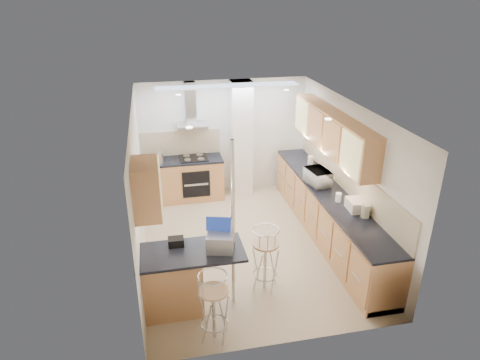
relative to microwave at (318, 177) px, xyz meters
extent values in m
plane|color=tan|center=(-1.39, -0.32, -1.06)|extent=(4.80, 4.80, 0.00)
cube|color=silver|center=(-1.39, 2.08, 0.19)|extent=(3.60, 0.04, 2.50)
cube|color=silver|center=(-1.39, -2.72, 0.19)|extent=(3.60, 0.04, 2.50)
cube|color=silver|center=(-3.19, -0.32, 0.19)|extent=(0.04, 4.80, 2.50)
cube|color=silver|center=(0.41, -0.32, 0.19)|extent=(0.04, 4.80, 2.50)
cube|color=silver|center=(-1.39, -0.32, 1.44)|extent=(3.60, 4.80, 0.02)
cube|color=tan|center=(0.24, 0.08, 0.82)|extent=(0.34, 3.00, 0.72)
cube|color=tan|center=(-3.02, -1.67, 0.82)|extent=(0.34, 0.62, 0.72)
cube|color=beige|center=(0.39, -0.32, 0.12)|extent=(0.03, 4.40, 0.56)
cube|color=beige|center=(-2.34, 2.07, 0.12)|extent=(1.70, 0.03, 0.56)
cube|color=white|center=(-1.04, 1.88, 0.19)|extent=(0.45, 0.40, 2.50)
cube|color=#BBBDC0|center=(-2.09, 1.83, 0.56)|extent=(0.62, 0.48, 0.08)
cube|color=#BBBDC0|center=(-2.09, 1.97, 1.00)|extent=(0.22, 0.20, 0.88)
cylinder|color=silver|center=(-1.92, -1.77, 0.19)|extent=(0.05, 0.05, 2.50)
cube|color=black|center=(-2.09, 1.47, -0.61)|extent=(0.58, 0.02, 0.58)
cube|color=black|center=(-2.09, 1.78, -0.14)|extent=(0.58, 0.50, 0.02)
cube|color=#CEBF7B|center=(-1.39, 1.48, 1.42)|extent=(2.80, 0.35, 0.02)
cube|color=tan|center=(0.11, -0.32, -0.62)|extent=(0.60, 4.40, 0.88)
cube|color=black|center=(0.11, -0.32, -0.16)|extent=(0.63, 4.40, 0.04)
cube|color=tan|center=(-2.34, 1.78, -0.62)|extent=(1.70, 0.60, 0.88)
cube|color=black|center=(-2.34, 1.78, -0.16)|extent=(1.70, 0.63, 0.04)
cube|color=tan|center=(-2.52, -1.77, -0.61)|extent=(1.35, 0.62, 0.90)
cube|color=black|center=(-2.52, -1.77, -0.14)|extent=(1.47, 0.72, 0.04)
imported|color=white|center=(0.00, 0.00, 0.00)|extent=(0.43, 0.56, 0.29)
cube|color=#909397|center=(-2.11, -1.83, 0.00)|extent=(0.42, 0.35, 0.25)
cube|color=black|center=(-2.69, -1.58, -0.06)|extent=(0.22, 0.16, 0.12)
cylinder|color=silver|center=(0.23, 0.98, -0.06)|extent=(0.14, 0.14, 0.17)
cylinder|color=silver|center=(0.08, 0.26, -0.06)|extent=(0.13, 0.13, 0.17)
cylinder|color=#BAB895|center=(0.28, -1.32, -0.04)|extent=(0.18, 0.18, 0.21)
cylinder|color=white|center=(0.09, -0.73, -0.07)|extent=(0.13, 0.13, 0.15)
cube|color=silver|center=(0.25, -1.07, -0.05)|extent=(0.29, 0.36, 0.18)
cylinder|color=#BBBDC0|center=(-2.81, 1.61, -0.03)|extent=(0.16, 0.16, 0.24)
camera|label=1|loc=(-2.85, -6.71, 3.13)|focal=32.00mm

